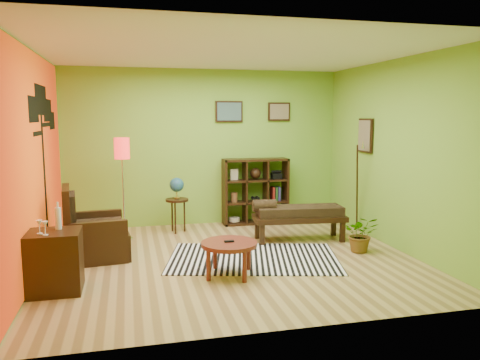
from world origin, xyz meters
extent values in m
plane|color=tan|center=(0.00, 0.00, 0.00)|extent=(5.00, 5.00, 0.00)
cube|color=#7BB536|center=(0.00, 2.25, 1.40)|extent=(5.00, 0.04, 2.80)
cube|color=#7BB536|center=(0.00, -2.25, 1.40)|extent=(5.00, 0.04, 2.80)
cube|color=#7BB536|center=(-2.50, 0.00, 1.40)|extent=(0.04, 4.50, 2.80)
cube|color=#7BB536|center=(2.50, 0.00, 1.40)|extent=(0.04, 4.50, 2.80)
cube|color=white|center=(0.00, 0.00, 2.80)|extent=(5.00, 4.50, 0.04)
cube|color=#F7520E|center=(-2.48, 0.00, 1.40)|extent=(0.01, 4.45, 2.75)
cube|color=black|center=(-2.46, 0.55, 1.05)|extent=(0.01, 0.14, 2.10)
cube|color=black|center=(-2.46, 0.05, 2.05)|extent=(0.01, 0.65, 0.32)
cube|color=black|center=(-2.46, 0.60, 2.18)|extent=(0.01, 0.85, 0.40)
cube|color=black|center=(-2.46, 1.10, 2.05)|extent=(0.01, 0.70, 0.32)
cube|color=black|center=(-2.46, 1.45, 1.90)|extent=(0.01, 0.50, 0.26)
cube|color=black|center=(0.45, 2.22, 2.05)|extent=(0.50, 0.03, 0.38)
cube|color=slate|center=(0.45, 2.19, 2.05)|extent=(0.44, 0.01, 0.32)
cube|color=black|center=(1.40, 2.22, 2.05)|extent=(0.42, 0.03, 0.34)
cube|color=#948460|center=(1.40, 2.19, 2.05)|extent=(0.36, 0.01, 0.28)
cube|color=black|center=(2.47, 0.90, 1.65)|extent=(0.03, 0.44, 0.56)
cube|color=#948460|center=(2.44, 0.90, 1.65)|extent=(0.01, 0.38, 0.50)
cylinder|color=black|center=(2.35, 0.90, 0.78)|extent=(0.23, 0.34, 1.46)
cone|color=silver|center=(2.35, 0.75, 1.52)|extent=(0.08, 0.09, 0.16)
cube|color=white|center=(0.30, -0.06, 0.01)|extent=(2.61, 1.98, 0.01)
cylinder|color=maroon|center=(-0.18, -0.66, 0.40)|extent=(0.69, 0.69, 0.05)
cylinder|color=maroon|center=(0.11, -0.53, 0.19)|extent=(0.06, 0.06, 0.38)
cylinder|color=maroon|center=(-0.30, -0.38, 0.19)|extent=(0.06, 0.06, 0.38)
cylinder|color=maroon|center=(-0.05, -0.94, 0.19)|extent=(0.06, 0.06, 0.38)
cylinder|color=maroon|center=(-0.46, -0.79, 0.19)|extent=(0.06, 0.06, 0.38)
cube|color=black|center=(-0.18, -0.66, 0.44)|extent=(0.12, 0.05, 0.02)
cube|color=black|center=(-1.80, 0.50, 0.19)|extent=(0.90, 0.88, 0.37)
cube|color=black|center=(-2.19, 0.46, 0.51)|extent=(0.18, 0.80, 1.02)
cube|color=black|center=(-1.76, 0.12, 0.30)|extent=(0.75, 0.18, 0.59)
cube|color=black|center=(-1.85, 0.88, 0.30)|extent=(0.75, 0.18, 0.59)
cube|color=tan|center=(-1.78, 0.50, 0.44)|extent=(0.72, 0.70, 0.13)
cube|color=tan|center=(-2.12, 0.46, 0.70)|extent=(0.15, 0.60, 0.46)
cube|color=black|center=(-2.20, -0.72, 0.35)|extent=(0.59, 0.53, 0.69)
cylinder|color=white|center=(-2.15, -0.62, 0.82)|extent=(0.07, 0.07, 0.25)
cylinder|color=white|center=(-2.15, -0.62, 0.97)|extent=(0.02, 0.02, 0.07)
cylinder|color=white|center=(-2.32, -0.80, 0.70)|extent=(0.06, 0.06, 0.01)
cylinder|color=white|center=(-2.32, -0.80, 0.75)|extent=(0.01, 0.01, 0.09)
cone|color=white|center=(-2.32, -0.80, 0.82)|extent=(0.07, 0.07, 0.06)
cylinder|color=white|center=(-2.25, -0.88, 0.70)|extent=(0.06, 0.06, 0.01)
cylinder|color=white|center=(-2.25, -0.88, 0.75)|extent=(0.01, 0.01, 0.09)
cone|color=white|center=(-2.25, -0.88, 0.82)|extent=(0.07, 0.07, 0.06)
cylinder|color=silver|center=(-1.45, 1.38, 0.01)|extent=(0.25, 0.25, 0.03)
cylinder|color=silver|center=(-1.45, 1.38, 0.76)|extent=(0.02, 0.02, 1.52)
cylinder|color=red|center=(-1.45, 1.38, 1.47)|extent=(0.24, 0.24, 0.33)
cylinder|color=black|center=(-0.57, 1.69, 0.56)|extent=(0.39, 0.39, 0.04)
cylinder|color=black|center=(-0.45, 1.71, 0.27)|extent=(0.03, 0.03, 0.54)
cylinder|color=black|center=(-0.65, 1.79, 0.27)|extent=(0.03, 0.03, 0.54)
cylinder|color=black|center=(-0.62, 1.57, 0.27)|extent=(0.03, 0.03, 0.54)
cylinder|color=gold|center=(-0.57, 1.69, 0.60)|extent=(0.10, 0.10, 0.02)
cylinder|color=gold|center=(-0.57, 1.69, 0.65)|extent=(0.02, 0.02, 0.10)
sphere|color=navy|center=(-0.57, 1.69, 0.82)|extent=(0.24, 0.24, 0.24)
cube|color=black|center=(0.32, 2.03, 0.60)|extent=(0.04, 0.35, 1.20)
cube|color=black|center=(1.48, 2.03, 0.60)|extent=(0.04, 0.35, 1.20)
cube|color=black|center=(0.90, 2.03, 0.02)|extent=(1.20, 0.35, 0.04)
cube|color=black|center=(0.90, 2.03, 1.18)|extent=(1.20, 0.35, 0.04)
cube|color=black|center=(0.70, 2.03, 0.60)|extent=(0.03, 0.33, 1.12)
cube|color=black|center=(1.10, 2.03, 0.60)|extent=(0.03, 0.33, 1.12)
cube|color=black|center=(0.90, 2.03, 0.40)|extent=(1.12, 0.33, 0.03)
cube|color=black|center=(0.90, 2.03, 0.80)|extent=(1.12, 0.33, 0.03)
cylinder|color=#C5B595|center=(0.50, 2.03, 0.09)|extent=(0.20, 0.20, 0.07)
sphere|color=black|center=(0.90, 2.03, 0.93)|extent=(0.20, 0.20, 0.20)
cube|color=black|center=(1.30, 2.03, 0.87)|extent=(0.18, 0.15, 0.10)
cylinder|color=black|center=(0.86, 2.03, 0.47)|extent=(0.06, 0.12, 0.06)
cylinder|color=black|center=(0.94, 2.03, 0.47)|extent=(0.06, 0.12, 0.06)
ellipsoid|color=#384C26|center=(1.30, 2.03, 0.10)|extent=(0.18, 0.18, 0.09)
cylinder|color=brown|center=(0.50, 2.03, 0.50)|extent=(0.12, 0.12, 0.18)
cube|color=#C5B595|center=(0.50, 2.03, 0.92)|extent=(0.14, 0.03, 0.20)
cube|color=maroon|center=(1.23, 2.03, 0.54)|extent=(0.04, 0.18, 0.26)
cube|color=#1E4C1E|center=(1.28, 2.03, 0.54)|extent=(0.04, 0.18, 0.26)
cube|color=navy|center=(1.34, 2.03, 0.54)|extent=(0.04, 0.18, 0.26)
cube|color=black|center=(1.26, 0.71, 0.36)|extent=(1.49, 0.65, 0.08)
cube|color=tan|center=(1.26, 0.71, 0.48)|extent=(1.38, 0.58, 0.15)
cylinder|color=tan|center=(0.70, 0.76, 0.58)|extent=(0.38, 0.22, 0.19)
cube|color=black|center=(1.92, 0.86, 0.16)|extent=(0.08, 0.08, 0.32)
cube|color=black|center=(0.64, 0.97, 0.16)|extent=(0.08, 0.08, 0.32)
cube|color=black|center=(1.88, 0.44, 0.16)|extent=(0.08, 0.08, 0.32)
cube|color=black|center=(0.60, 0.56, 0.16)|extent=(0.08, 0.08, 0.32)
imported|color=#26661E|center=(1.91, -0.11, 0.21)|extent=(0.64, 0.67, 0.42)
camera|label=1|loc=(-1.35, -6.14, 1.97)|focal=35.00mm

